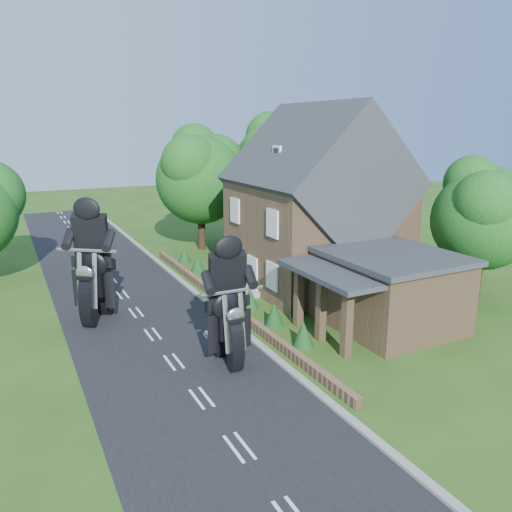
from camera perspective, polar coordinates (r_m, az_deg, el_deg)
name	(u,v)px	position (r m, az deg, el deg)	size (l,w,h in m)	color
ground	(174,362)	(20.13, -9.37, -11.89)	(120.00, 120.00, 0.00)	#254814
road	(174,362)	(20.13, -9.37, -11.87)	(7.00, 80.00, 0.02)	black
kerb	(257,343)	(21.35, 0.12, -9.91)	(0.30, 80.00, 0.12)	gray
garden_wall	(224,302)	(25.75, -3.69, -5.22)	(0.30, 22.00, 0.40)	brown
house	(316,210)	(28.46, 6.91, 5.23)	(9.54, 8.64, 10.24)	brown
annex	(387,289)	(23.46, 14.71, -3.64)	(7.05, 5.94, 3.44)	brown
tree_annex_side	(487,210)	(28.63, 24.89, 4.75)	(5.64, 5.20, 7.48)	black
tree_house_right	(373,185)	(34.11, 13.19, 7.93)	(6.51, 6.00, 8.40)	black
tree_behind_house	(283,163)	(38.74, 3.14, 10.58)	(7.81, 7.20, 10.08)	black
tree_behind_left	(205,172)	(37.06, -5.85, 9.58)	(6.94, 6.40, 9.16)	black
shrub_a	(303,334)	(21.11, 5.41, -8.81)	(0.90, 0.90, 1.10)	#113516
shrub_b	(274,314)	(23.09, 2.08, -6.65)	(0.90, 0.90, 1.10)	#113516
shrub_c	(250,298)	(25.17, -0.70, -4.82)	(0.90, 0.90, 1.10)	#113516
shrub_d	(212,273)	(29.52, -5.01, -1.93)	(0.90, 0.90, 1.10)	#113516
shrub_e	(197,263)	(31.77, -6.71, -0.79)	(0.90, 0.90, 1.10)	#113516
shrub_f	(184,254)	(34.05, -8.19, 0.21)	(0.90, 0.90, 1.10)	#113516
motorcycle_lead	(228,346)	(19.43, -3.19, -10.22)	(0.42, 1.65, 1.53)	black
motorcycle_follow	(97,303)	(24.59, -17.73, -5.19)	(0.48, 1.90, 1.77)	black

